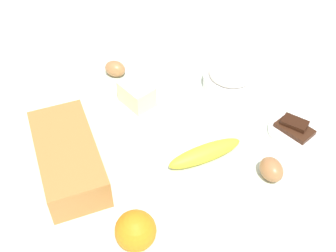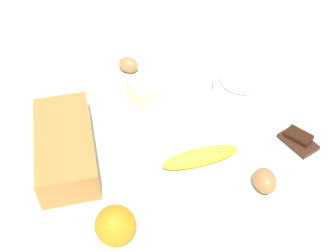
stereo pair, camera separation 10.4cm
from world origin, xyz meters
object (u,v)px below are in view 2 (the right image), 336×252
Objects in this scene: flour_bowl at (242,83)px; egg_near_butter at (128,65)px; banana at (201,157)px; orange_fruit at (115,225)px; butter_block at (144,92)px; egg_beside_bowl at (265,181)px; loaf_pan at (65,146)px; chocolate_plate at (297,143)px.

egg_near_butter is at bearing 52.93° from flour_bowl.
orange_fruit reaches higher than banana.
butter_block is at bearing 76.97° from flour_bowl.
flour_bowl is 0.29m from banana.
egg_beside_bowl reaches higher than egg_near_butter.
butter_block reaches higher than egg_beside_bowl.
loaf_pan reaches higher than egg_near_butter.
egg_beside_bowl is at bearing -89.10° from orange_fruit.
flour_bowl reaches higher than banana.
egg_beside_bowl is 0.16m from chocolate_plate.
butter_block is (0.26, 0.06, 0.01)m from banana.
chocolate_plate is at bearing -171.15° from flour_bowl.
orange_fruit reaches higher than loaf_pan.
banana is at bearing 133.46° from flour_bowl.
butter_block is 1.39× the size of egg_beside_bowl.
banana is 0.26m from butter_block.
flour_bowl reaches higher than egg_near_butter.
orange_fruit is at bearing 160.86° from egg_near_butter.
loaf_pan is at bearing 66.85° from banana.
egg_near_butter is (0.40, 0.06, 0.00)m from banana.
banana is 1.46× the size of chocolate_plate.
butter_block is 1.47× the size of egg_near_butter.
loaf_pan is 2.26× the size of chocolate_plate.
flour_bowl is 0.55m from orange_fruit.
flour_bowl is at bearing -46.54° from banana.
banana is 0.40m from egg_near_butter.
flour_bowl is at bearing -18.40° from egg_beside_bowl.
egg_beside_bowl is at bearing 120.48° from chocolate_plate.
loaf_pan is 4.53× the size of egg_beside_bowl.
orange_fruit is (-0.25, -0.05, -0.00)m from loaf_pan.
loaf_pan reaches higher than egg_beside_bowl.
banana is 2.11× the size of butter_block.
flour_bowl is 1.86× the size of orange_fruit.
chocolate_plate is (0.08, -0.14, -0.01)m from egg_beside_bowl.
butter_block is at bearing -25.74° from orange_fruit.
egg_near_butter is 0.94× the size of egg_beside_bowl.
flour_bowl is at bearing -127.07° from egg_near_butter.
loaf_pan is 0.25m from orange_fruit.
egg_near_butter is (0.20, 0.27, -0.01)m from flour_bowl.
banana is (-0.20, 0.21, -0.01)m from flour_bowl.
flour_bowl is 0.24m from chocolate_plate.
flour_bowl is 2.39× the size of egg_beside_bowl.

